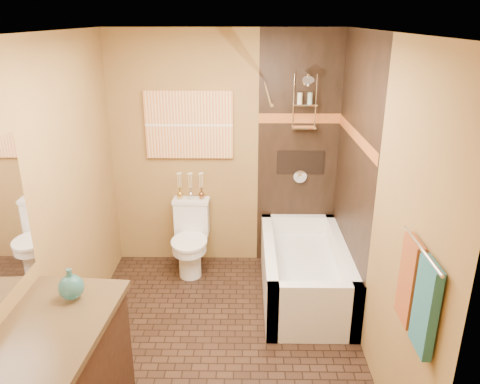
{
  "coord_description": "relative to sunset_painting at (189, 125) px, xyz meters",
  "views": [
    {
      "loc": [
        0.22,
        -3.25,
        2.6
      ],
      "look_at": [
        0.17,
        0.4,
        1.22
      ],
      "focal_mm": 35.0,
      "sensor_mm": 36.0,
      "label": 1
    }
  ],
  "objects": [
    {
      "name": "floor",
      "position": [
        0.36,
        -1.48,
        -1.55
      ],
      "size": [
        3.0,
        3.0,
        0.0
      ],
      "primitive_type": "plane",
      "color": "black",
      "rests_on": "ground"
    },
    {
      "name": "wall_left",
      "position": [
        -0.84,
        -1.48,
        -0.3
      ],
      "size": [
        0.02,
        3.0,
        2.5
      ],
      "primitive_type": "cube",
      "color": "olive",
      "rests_on": "floor"
    },
    {
      "name": "wall_right",
      "position": [
        1.56,
        -1.48,
        -0.3
      ],
      "size": [
        0.02,
        3.0,
        2.5
      ],
      "primitive_type": "cube",
      "color": "olive",
      "rests_on": "floor"
    },
    {
      "name": "wall_back",
      "position": [
        0.36,
        0.02,
        -0.3
      ],
      "size": [
        2.4,
        0.02,
        2.5
      ],
      "primitive_type": "cube",
      "color": "olive",
      "rests_on": "floor"
    },
    {
      "name": "wall_front",
      "position": [
        0.36,
        -2.98,
        -0.3
      ],
      "size": [
        2.4,
        0.02,
        2.5
      ],
      "primitive_type": "cube",
      "color": "olive",
      "rests_on": "floor"
    },
    {
      "name": "ceiling",
      "position": [
        0.36,
        -1.48,
        0.95
      ],
      "size": [
        3.0,
        3.0,
        0.0
      ],
      "primitive_type": "plane",
      "color": "silver",
      "rests_on": "wall_back"
    },
    {
      "name": "alcove_tile_back",
      "position": [
        1.14,
        0.01,
        -0.3
      ],
      "size": [
        0.85,
        0.01,
        2.5
      ],
      "primitive_type": "cube",
      "color": "black",
      "rests_on": "wall_back"
    },
    {
      "name": "alcove_tile_right",
      "position": [
        1.55,
        -0.73,
        -0.3
      ],
      "size": [
        0.01,
        1.5,
        2.5
      ],
      "primitive_type": "cube",
      "color": "black",
      "rests_on": "wall_right"
    },
    {
      "name": "mosaic_band_back",
      "position": [
        1.14,
        0.0,
        0.07
      ],
      "size": [
        0.85,
        0.01,
        0.1
      ],
      "primitive_type": "cube",
      "color": "#9B411C",
      "rests_on": "alcove_tile_back"
    },
    {
      "name": "mosaic_band_right",
      "position": [
        1.54,
        -0.73,
        0.07
      ],
      "size": [
        0.01,
        1.5,
        0.1
      ],
      "primitive_type": "cube",
      "color": "#9B411C",
      "rests_on": "alcove_tile_right"
    },
    {
      "name": "alcove_niche",
      "position": [
        1.16,
        0.01,
        -0.4
      ],
      "size": [
        0.5,
        0.01,
        0.25
      ],
      "primitive_type": "cube",
      "color": "black",
      "rests_on": "alcove_tile_back"
    },
    {
      "name": "shower_fixtures",
      "position": [
        1.16,
        -0.1,
        0.12
      ],
      "size": [
        0.24,
        0.33,
        1.16
      ],
      "color": "silver",
      "rests_on": "floor"
    },
    {
      "name": "curtain_rod",
      "position": [
        0.76,
        -0.73,
        0.47
      ],
      "size": [
        0.03,
        1.55,
        0.03
      ],
      "primitive_type": "cylinder",
      "rotation": [
        1.57,
        0.0,
        0.0
      ],
      "color": "silver",
      "rests_on": "wall_back"
    },
    {
      "name": "towel_bar",
      "position": [
        1.51,
        -2.53,
        -0.1
      ],
      "size": [
        0.02,
        0.55,
        0.02
      ],
      "primitive_type": "cylinder",
      "rotation": [
        1.57,
        0.0,
        0.0
      ],
      "color": "silver",
      "rests_on": "wall_right"
    },
    {
      "name": "towel_teal",
      "position": [
        1.52,
        -2.66,
        -0.37
      ],
      "size": [
        0.05,
        0.22,
        0.52
      ],
      "primitive_type": "cube",
      "color": "#205A6D",
      "rests_on": "towel_bar"
    },
    {
      "name": "towel_rust",
      "position": [
        1.52,
        -2.4,
        -0.37
      ],
      "size": [
        0.05,
        0.22,
        0.52
      ],
      "primitive_type": "cube",
      "color": "brown",
      "rests_on": "towel_bar"
    },
    {
      "name": "sunset_painting",
      "position": [
        0.0,
        0.0,
        0.0
      ],
      "size": [
        0.9,
        0.04,
        0.7
      ],
      "primitive_type": "cube",
      "color": "orange",
      "rests_on": "wall_back"
    },
    {
      "name": "bathtub",
      "position": [
        1.16,
        -0.73,
        -1.33
      ],
      "size": [
        0.8,
        1.5,
        0.55
      ],
      "color": "white",
      "rests_on": "floor"
    },
    {
      "name": "toilet",
      "position": [
        0.0,
        -0.26,
        -1.16
      ],
      "size": [
        0.39,
        0.58,
        0.76
      ],
      "rotation": [
        0.0,
        0.0,
        -0.04
      ],
      "color": "white",
      "rests_on": "floor"
    },
    {
      "name": "teal_bottle",
      "position": [
        -0.51,
        -2.2,
        -0.53
      ],
      "size": [
        0.21,
        0.21,
        0.25
      ],
      "primitive_type": null,
      "rotation": [
        0.0,
        0.0,
        0.39
      ],
      "color": "#23676A",
      "rests_on": "vanity"
    },
    {
      "name": "bud_vases",
      "position": [
        0.0,
        -0.09,
        -0.63
      ],
      "size": [
        0.29,
        0.06,
        0.29
      ],
      "color": "gold",
      "rests_on": "toilet"
    }
  ]
}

